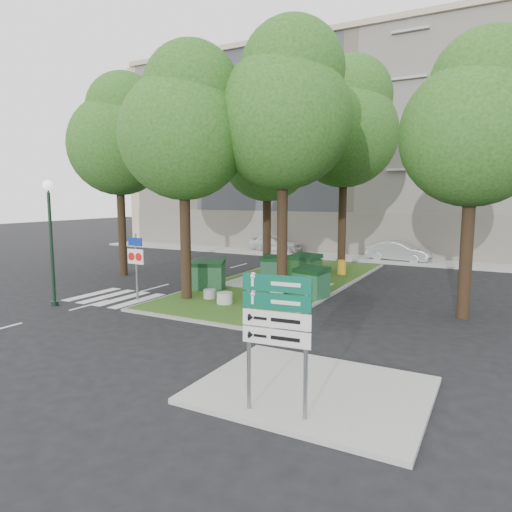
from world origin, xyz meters
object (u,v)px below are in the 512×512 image
Objects in this scene: tree_street_right at (477,120)px; bollard_left at (210,294)px; bollard_mid at (225,298)px; litter_bin at (342,267)px; car_silver at (399,252)px; car_white at (276,243)px; tree_median_mid at (269,146)px; directional_sign at (277,323)px; dumpster_a at (208,275)px; tree_street_left at (120,135)px; dumpster_b at (274,268)px; dumpster_c at (305,268)px; tree_median_far at (346,123)px; tree_median_near_right at (286,106)px; dumpster_d at (311,282)px; bollard_right at (277,294)px; traffic_sign_pole at (136,258)px; street_lamp at (50,228)px; tree_median_near_left at (186,123)px.

bollard_left is at bearing -167.62° from tree_street_right.
bollard_mid is 0.79× the size of litter_bin.
car_white is at bearing 90.50° from car_silver.
tree_median_mid is 16.58m from directional_sign.
tree_median_mid is 5.58× the size of dumpster_a.
tree_street_left is 11.00m from dumpster_b.
dumpster_c is at bearing 29.76° from dumpster_a.
tree_median_mid is 0.84× the size of tree_median_far.
bollard_mid is at bearing -127.58° from tree_median_near_right.
directional_sign reaches higher than litter_bin.
dumpster_d reaches higher than litter_bin.
dumpster_c reaches higher than bollard_right.
dumpster_a is 7.97m from litter_bin.
tree_median_far is at bearing 170.30° from car_silver.
tree_median_near_right reaches higher than tree_street_right.
car_white is (2.90, 13.44, -6.92)m from tree_street_left.
dumpster_b is at bearing 154.54° from dumpster_d.
traffic_sign_pole is 0.69× the size of car_silver.
bollard_mid is 7.43m from street_lamp.
tree_median_far is 14.95× the size of litter_bin.
tree_street_right is 9.82m from bollard_right.
dumpster_c is at bearing 96.38° from bollard_right.
traffic_sign_pole is (-4.84, -6.81, 1.03)m from dumpster_c.
tree_street_right reaches higher than dumpster_a.
tree_median_near_right is 8.77m from traffic_sign_pole.
litter_bin is at bearing 37.62° from dumpster_b.
tree_median_near_right is 1.14× the size of tree_street_right.
street_lamp is (-4.76, -9.79, -3.82)m from tree_median_mid.
tree_median_far is (3.70, 9.50, 1.00)m from tree_median_near_left.
car_white is 1.05× the size of car_silver.
tree_median_far reaches higher than directional_sign.
dumpster_c reaches higher than car_silver.
directional_sign is at bearing -66.14° from tree_median_near_right.
dumpster_d is at bearing -179.24° from car_silver.
street_lamp is (2.74, -6.79, -4.50)m from tree_street_left.
street_lamp is at bearing -68.00° from tree_street_left.
tree_median_mid is 12.54m from car_silver.
dumpster_d is (3.91, -3.74, -6.24)m from tree_median_mid.
street_lamp is 21.86m from car_silver.
tree_street_left is 12.23m from dumpster_c.
dumpster_d is at bearing -10.91° from dumpster_a.
dumpster_a is 0.63× the size of traffic_sign_pole.
bollard_mid is 18.09m from car_white.
tree_street_left is (-7.00, 3.50, 0.33)m from tree_median_near_left.
tree_median_mid is 8.25m from dumpster_d.
litter_bin is at bearing 112.01° from dumpster_d.
dumpster_c is 13.10m from car_white.
traffic_sign_pole is at bearing 140.08° from directional_sign.
traffic_sign_pole is at bearing -154.12° from bollard_right.
tree_street_right is at bearing 4.09° from tree_median_near_right.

